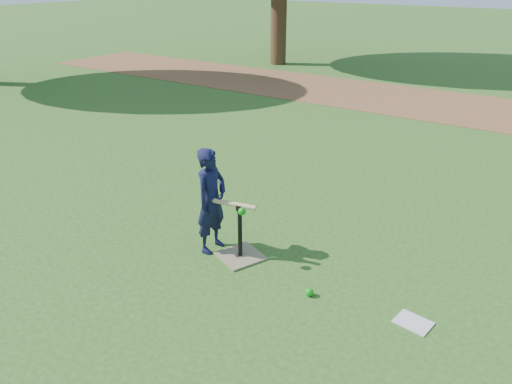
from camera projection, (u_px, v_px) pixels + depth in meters
The scene contains 7 objects.
ground at pixel (264, 249), 5.50m from camera, with size 80.00×80.00×0.00m, color #285116.
dirt_strip at pixel (447, 106), 11.16m from camera, with size 24.00×3.00×0.01m, color brown.
child at pixel (211, 201), 5.26m from camera, with size 0.42×0.28×1.16m, color black.
wiffle_ball_ground at pixel (310, 292), 4.69m from camera, with size 0.08×0.08×0.08m, color #0D9613.
clipboard at pixel (413, 322), 4.34m from camera, with size 0.30×0.23×0.01m, color silver.
batting_tee at pixel (240, 248), 5.30m from camera, with size 0.56×0.56×0.61m.
swing_action at pixel (229, 204), 5.11m from camera, with size 0.63×0.20×0.08m.
Camera 1 is at (2.59, -3.99, 2.82)m, focal length 35.00 mm.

